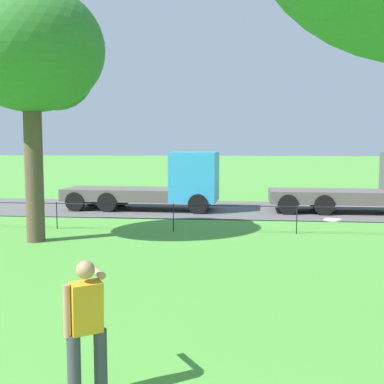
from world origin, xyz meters
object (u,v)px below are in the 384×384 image
at_px(tree_large_lawn, 38,54).
at_px(flatbed_truck_center, 164,184).
at_px(flatbed_truck_far_right, 376,186).
at_px(frisbee, 333,220).
at_px(person_thrower, 86,325).

height_order(tree_large_lawn, flatbed_truck_center, tree_large_lawn).
bearing_deg(tree_large_lawn, flatbed_truck_far_right, 31.28).
bearing_deg(flatbed_truck_far_right, frisbee, -107.54).
xyz_separation_m(tree_large_lawn, person_thrower, (4.62, -9.22, -4.99)).
bearing_deg(tree_large_lawn, flatbed_truck_center, 70.02).
bearing_deg(tree_large_lawn, frisbee, -42.02).
bearing_deg(frisbee, person_thrower, -146.03).
bearing_deg(person_thrower, flatbed_truck_center, 96.52).
relative_size(tree_large_lawn, flatbed_truck_far_right, 1.09).
distance_m(flatbed_truck_center, flatbed_truck_far_right, 9.74).
bearing_deg(flatbed_truck_far_right, tree_large_lawn, -148.72).
xyz_separation_m(tree_large_lawn, flatbed_truck_center, (2.71, 7.46, -4.69)).
height_order(tree_large_lawn, person_thrower, tree_large_lawn).
bearing_deg(flatbed_truck_center, frisbee, -70.59).
height_order(flatbed_truck_center, flatbed_truck_far_right, same).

